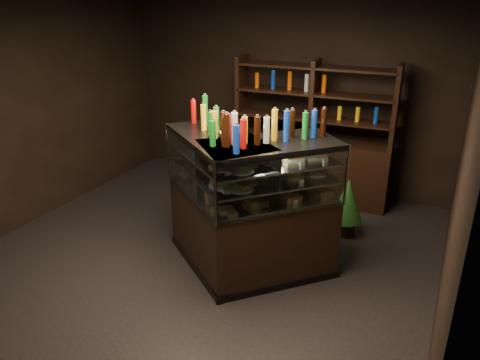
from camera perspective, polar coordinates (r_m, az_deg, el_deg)
name	(u,v)px	position (r m, az deg, el deg)	size (l,w,h in m)	color
ground	(206,254)	(5.54, -4.13, -8.95)	(5.00, 5.00, 0.00)	black
room_shell	(201,88)	(4.83, -4.78, 11.13)	(5.02, 5.02, 3.01)	black
display_case	(244,228)	(5.02, 0.47, -5.85)	(2.03, 1.47, 1.50)	black
food_display	(244,170)	(4.74, 0.49, 1.22)	(1.62, 1.01, 0.46)	#BA7E43
bottles_top	(244,125)	(4.60, 0.53, 6.72)	(1.45, 0.87, 0.30)	#B20C0A
potted_conifer	(348,199)	(5.88, 12.97, -2.27)	(0.39, 0.39, 0.84)	black
back_shelving	(311,158)	(6.79, 8.62, 2.66)	(2.23, 0.53, 2.00)	black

